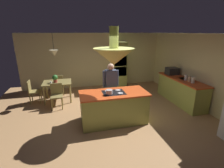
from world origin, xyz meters
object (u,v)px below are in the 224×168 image
(chair_by_back_wall, at_px, (59,84))
(cooking_pot_on_cooktop, at_px, (109,92))
(cup_on_table, at_px, (51,83))
(chair_at_corner, at_px, (33,90))
(microwave_on_counter, at_px, (172,71))
(canister_tea, at_px, (186,77))
(chair_facing_island, at_px, (57,94))
(canister_sugar, at_px, (189,79))
(oven_tower, at_px, (119,65))
(dining_table, at_px, (57,85))
(kitchen_island, at_px, (114,107))
(potted_plant_on_table, at_px, (55,78))
(canister_flour, at_px, (193,80))
(person_at_island, at_px, (111,85))

(chair_by_back_wall, relative_size, cooking_pot_on_cooktop, 4.83)
(cup_on_table, bearing_deg, chair_by_back_wall, 76.47)
(cup_on_table, bearing_deg, chair_at_corner, 163.68)
(microwave_on_counter, bearing_deg, canister_tea, -90.00)
(chair_facing_island, height_order, canister_sugar, canister_sugar)
(oven_tower, xyz_separation_m, chair_at_corner, (-3.70, -1.14, -0.57))
(dining_table, bearing_deg, kitchen_island, -51.01)
(chair_by_back_wall, bearing_deg, microwave_on_counter, 164.45)
(dining_table, xyz_separation_m, cooking_pot_on_cooktop, (1.54, -2.23, 0.36))
(kitchen_island, height_order, chair_facing_island, kitchen_island)
(dining_table, xyz_separation_m, chair_at_corner, (-0.90, 0.00, -0.15))
(kitchen_island, distance_m, microwave_on_counter, 3.25)
(chair_facing_island, bearing_deg, canister_sugar, -12.97)
(cooking_pot_on_cooktop, bearing_deg, potted_plant_on_table, 126.20)
(oven_tower, bearing_deg, canister_sugar, -58.34)
(chair_by_back_wall, bearing_deg, chair_facing_island, 90.00)
(canister_flour, xyz_separation_m, canister_tea, (0.00, 0.36, -0.00))
(canister_tea, distance_m, cooking_pot_on_cooktop, 3.09)
(oven_tower, height_order, chair_facing_island, oven_tower)
(canister_sugar, distance_m, canister_tea, 0.18)
(microwave_on_counter, bearing_deg, dining_table, 172.10)
(chair_by_back_wall, relative_size, canister_tea, 4.35)
(cup_on_table, relative_size, cooking_pot_on_cooktop, 0.50)
(person_at_island, xyz_separation_m, microwave_on_counter, (2.75, 0.75, 0.14))
(microwave_on_counter, bearing_deg, cup_on_table, 174.88)
(potted_plant_on_table, bearing_deg, person_at_island, -35.72)
(kitchen_island, distance_m, oven_tower, 3.48)
(canister_flour, bearing_deg, dining_table, 157.74)
(person_at_island, height_order, canister_sugar, person_at_island)
(kitchen_island, relative_size, canister_flour, 9.48)
(chair_at_corner, relative_size, canister_sugar, 4.85)
(oven_tower, distance_m, cooking_pot_on_cooktop, 3.60)
(kitchen_island, xyz_separation_m, dining_table, (-1.70, 2.10, 0.18))
(potted_plant_on_table, xyz_separation_m, canister_sugar, (4.59, -1.62, 0.10))
(canister_sugar, bearing_deg, canister_flour, -90.00)
(cooking_pot_on_cooktop, bearing_deg, cup_on_table, 130.71)
(cup_on_table, bearing_deg, microwave_on_counter, -5.12)
(potted_plant_on_table, bearing_deg, kitchen_island, -49.42)
(dining_table, distance_m, chair_by_back_wall, 0.65)
(cup_on_table, height_order, canister_sugar, canister_sugar)
(oven_tower, xyz_separation_m, canister_sugar, (1.74, -2.82, -0.05))
(canister_tea, bearing_deg, potted_plant_on_table, 162.56)
(chair_at_corner, bearing_deg, kitchen_island, -128.88)
(kitchen_island, bearing_deg, chair_by_back_wall, 121.89)
(canister_flour, relative_size, canister_tea, 1.03)
(chair_facing_island, xyz_separation_m, canister_sugar, (4.54, -1.05, 0.52))
(chair_by_back_wall, xyz_separation_m, microwave_on_counter, (4.54, -1.26, 0.57))
(kitchen_island, relative_size, cup_on_table, 21.70)
(canister_flour, distance_m, canister_sugar, 0.18)
(person_at_island, xyz_separation_m, canister_flour, (2.75, -0.48, 0.10))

